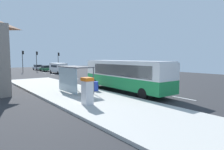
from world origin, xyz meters
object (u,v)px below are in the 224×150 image
(sedan_near, at_px, (38,67))
(recycling_bin_orange, at_px, (92,85))
(bus, at_px, (125,74))
(traffic_light_near_side, at_px, (59,59))
(traffic_light_far_side, at_px, (23,58))
(sedan_far, at_px, (45,68))
(ticket_machine, at_px, (87,91))
(recycling_bin_blue, at_px, (96,86))
(traffic_light_median, at_px, (37,58))
(white_van, at_px, (58,67))
(bus_shelter, at_px, (72,73))

(sedan_near, distance_m, recycling_bin_orange, 39.51)
(bus, height_order, sedan_near, bus)
(bus, xyz_separation_m, sedan_near, (4.01, 41.24, -1.05))
(traffic_light_near_side, xyz_separation_m, traffic_light_far_side, (-8.60, 0.80, 0.19))
(sedan_far, relative_size, ticket_machine, 2.29)
(sedan_near, xyz_separation_m, recycling_bin_blue, (-6.50, -39.67, -0.14))
(traffic_light_median, bearing_deg, traffic_light_near_side, -17.41)
(traffic_light_near_side, distance_m, traffic_light_far_side, 8.64)
(white_van, height_order, traffic_light_near_side, traffic_light_near_side)
(white_van, distance_m, traffic_light_near_side, 8.51)
(bus, distance_m, recycling_bin_orange, 3.57)
(traffic_light_near_side, distance_m, traffic_light_median, 5.35)
(bus, height_order, white_van, bus)
(ticket_machine, xyz_separation_m, recycling_bin_orange, (3.59, 5.07, -0.52))
(traffic_light_near_side, relative_size, traffic_light_median, 0.95)
(recycling_bin_blue, bearing_deg, ticket_machine, -129.38)
(recycling_bin_orange, height_order, traffic_light_far_side, traffic_light_far_side)
(white_van, xyz_separation_m, bus_shelter, (-8.61, -24.25, 0.75))
(white_van, xyz_separation_m, recycling_bin_blue, (-6.40, -24.91, -0.69))
(bus_shelter, bearing_deg, traffic_light_near_side, 69.50)
(traffic_light_median, relative_size, bus_shelter, 1.29)
(recycling_bin_orange, xyz_separation_m, bus_shelter, (-2.21, -0.04, 1.44))
(recycling_bin_orange, distance_m, bus_shelter, 2.64)
(ticket_machine, bearing_deg, bus_shelter, 74.70)
(bus_shelter, bearing_deg, bus, -25.37)
(recycling_bin_orange, relative_size, traffic_light_near_side, 0.19)
(bus, xyz_separation_m, ticket_machine, (-6.08, -2.80, -0.67))
(white_van, bearing_deg, sedan_near, 89.61)
(sedan_far, height_order, bus_shelter, bus_shelter)
(bus, relative_size, recycling_bin_blue, 11.68)
(bus, distance_m, white_van, 26.77)
(bus, bearing_deg, bus_shelter, 154.63)
(bus, xyz_separation_m, white_van, (3.91, 26.48, -0.50))
(sedan_near, height_order, recycling_bin_orange, sedan_near)
(ticket_machine, height_order, traffic_light_far_side, traffic_light_far_side)
(traffic_light_far_side, bearing_deg, sedan_near, 49.61)
(recycling_bin_orange, bearing_deg, ticket_machine, -125.28)
(bus, distance_m, traffic_light_far_side, 34.95)
(bus, height_order, recycling_bin_blue, bus)
(sedan_far, height_order, ticket_machine, ticket_machine)
(white_van, xyz_separation_m, sedan_near, (0.10, 14.76, -0.55))
(sedan_near, relative_size, traffic_light_median, 0.86)
(white_van, xyz_separation_m, traffic_light_near_side, (3.30, 7.61, 1.93))
(ticket_machine, bearing_deg, bus, 24.73)
(ticket_machine, relative_size, traffic_light_median, 0.38)
(bus, distance_m, sedan_near, 41.45)
(bus, relative_size, white_van, 2.11)
(traffic_light_median, xyz_separation_m, bus_shelter, (-6.81, -33.46, -1.31))
(traffic_light_far_side, xyz_separation_m, traffic_light_median, (3.50, 0.80, -0.05))
(white_van, bearing_deg, sedan_far, 89.33)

